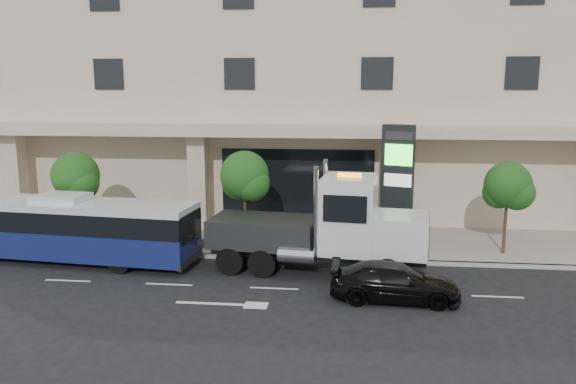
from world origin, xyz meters
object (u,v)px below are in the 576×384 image
city_bus (63,227)px  black_sedan (395,282)px  signage_pylon (397,186)px  tow_truck (327,228)px

city_bus → black_sedan: 14.00m
city_bus → signage_pylon: size_ratio=2.09×
tow_truck → black_sedan: tow_truck is taller
city_bus → black_sedan: city_bus is taller
tow_truck → black_sedan: (2.48, -2.69, -1.18)m
tow_truck → signage_pylon: bearing=54.9°
city_bus → tow_truck: 11.16m
city_bus → black_sedan: size_ratio=2.60×
black_sedan → tow_truck: bearing=45.1°
signage_pylon → city_bus: bearing=-148.4°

